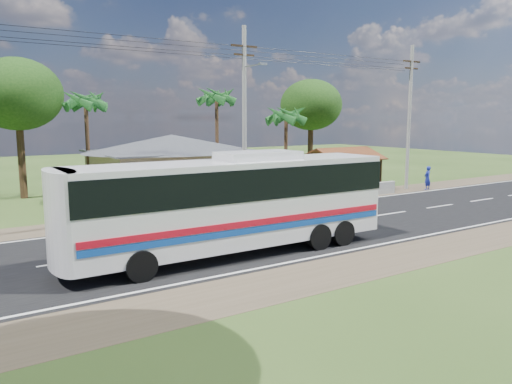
% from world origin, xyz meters
% --- Properties ---
extents(ground, '(120.00, 120.00, 0.00)m').
position_xyz_m(ground, '(0.00, 0.00, 0.00)').
color(ground, '#2B4418').
rests_on(ground, ground).
extents(road, '(120.00, 16.00, 0.03)m').
position_xyz_m(road, '(0.00, 0.00, 0.01)').
color(road, black).
rests_on(road, ground).
extents(house, '(12.40, 10.00, 5.00)m').
position_xyz_m(house, '(1.00, 13.00, 2.64)').
color(house, tan).
rests_on(house, ground).
extents(waiting_shed, '(5.20, 4.48, 3.35)m').
position_xyz_m(waiting_shed, '(13.00, 8.50, 2.73)').
color(waiting_shed, '#3A2915').
rests_on(waiting_shed, ground).
extents(concrete_barrier, '(7.00, 0.30, 0.90)m').
position_xyz_m(concrete_barrier, '(12.00, 5.60, 0.45)').
color(concrete_barrier, '#9E9E99').
rests_on(concrete_barrier, ground).
extents(utility_poles, '(32.80, 2.22, 11.00)m').
position_xyz_m(utility_poles, '(2.67, 6.49, 5.77)').
color(utility_poles, '#9E9E99').
rests_on(utility_poles, ground).
extents(palm_near, '(2.80, 2.80, 6.70)m').
position_xyz_m(palm_near, '(9.50, 11.00, 5.71)').
color(palm_near, '#47301E').
rests_on(palm_near, ground).
extents(palm_mid, '(2.80, 2.80, 8.20)m').
position_xyz_m(palm_mid, '(6.00, 15.50, 7.16)').
color(palm_mid, '#47301E').
rests_on(palm_mid, ground).
extents(palm_far, '(2.80, 2.80, 7.70)m').
position_xyz_m(palm_far, '(-4.00, 16.00, 6.68)').
color(palm_far, '#47301E').
rests_on(palm_far, ground).
extents(tree_behind_house, '(6.00, 6.00, 9.61)m').
position_xyz_m(tree_behind_house, '(-8.00, 18.00, 7.12)').
color(tree_behind_house, '#47301E').
rests_on(tree_behind_house, ground).
extents(tree_behind_shed, '(5.60, 5.60, 9.02)m').
position_xyz_m(tree_behind_shed, '(16.00, 16.00, 6.68)').
color(tree_behind_shed, '#47301E').
rests_on(tree_behind_shed, ground).
extents(coach_bus, '(13.53, 3.07, 4.19)m').
position_xyz_m(coach_bus, '(-3.02, -2.49, 2.40)').
color(coach_bus, silver).
rests_on(coach_bus, ground).
extents(motorcycle, '(1.96, 1.35, 0.97)m').
position_xyz_m(motorcycle, '(3.05, 5.69, 0.49)').
color(motorcycle, black).
rests_on(motorcycle, ground).
extents(person, '(0.73, 0.53, 1.84)m').
position_xyz_m(person, '(19.01, 5.32, 0.92)').
color(person, navy).
rests_on(person, ground).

